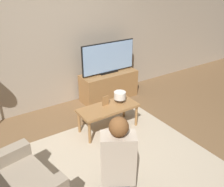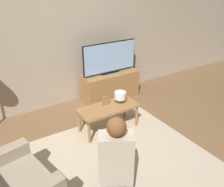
{
  "view_description": "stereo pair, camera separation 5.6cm",
  "coord_description": "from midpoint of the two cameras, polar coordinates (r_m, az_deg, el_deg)",
  "views": [
    {
      "loc": [
        -1.43,
        -2.02,
        2.17
      ],
      "look_at": [
        0.28,
        0.57,
        0.67
      ],
      "focal_mm": 40.0,
      "sensor_mm": 36.0,
      "label": 1
    },
    {
      "loc": [
        -1.39,
        -2.05,
        2.17
      ],
      "look_at": [
        0.28,
        0.57,
        0.67
      ],
      "focal_mm": 40.0,
      "sensor_mm": 36.0,
      "label": 2
    }
  ],
  "objects": [
    {
      "name": "ground_plane",
      "position": [
        3.3,
        0.93,
        -15.45
      ],
      "size": [
        10.0,
        10.0,
        0.0
      ],
      "primitive_type": "plane",
      "color": "brown"
    },
    {
      "name": "wall_back",
      "position": [
        4.3,
        -13.99,
        13.34
      ],
      "size": [
        10.0,
        0.06,
        2.6
      ],
      "color": "tan",
      "rests_on": "ground_plane"
    },
    {
      "name": "rug",
      "position": [
        3.29,
        0.93,
        -15.35
      ],
      "size": [
        2.26,
        2.01,
        0.02
      ],
      "color": "#BCAD93",
      "rests_on": "ground_plane"
    },
    {
      "name": "tv_stand",
      "position": [
        4.72,
        -1.07,
        1.82
      ],
      "size": [
        1.07,
        0.41,
        0.51
      ],
      "color": "olive",
      "rests_on": "ground_plane"
    },
    {
      "name": "tv",
      "position": [
        4.53,
        -1.15,
        8.18
      ],
      "size": [
        1.07,
        0.08,
        0.57
      ],
      "color": "black",
      "rests_on": "tv_stand"
    },
    {
      "name": "coffee_table",
      "position": [
        3.71,
        -1.3,
        -3.72
      ],
      "size": [
        0.9,
        0.4,
        0.39
      ],
      "color": "olive",
      "rests_on": "ground_plane"
    },
    {
      "name": "person_kneeling",
      "position": [
        2.53,
        0.77,
        -15.37
      ],
      "size": [
        0.6,
        0.78,
        1.0
      ],
      "rotation": [
        0.0,
        0.0,
        2.61
      ],
      "color": "black",
      "rests_on": "rug"
    },
    {
      "name": "picture_frame",
      "position": [
        3.7,
        -1.94,
        -1.67
      ],
      "size": [
        0.11,
        0.01,
        0.15
      ],
      "color": "olive",
      "rests_on": "coffee_table"
    },
    {
      "name": "table_lamp",
      "position": [
        3.78,
        1.39,
        -0.58
      ],
      "size": [
        0.18,
        0.18,
        0.17
      ],
      "color": "#4C3823",
      "rests_on": "coffee_table"
    }
  ]
}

